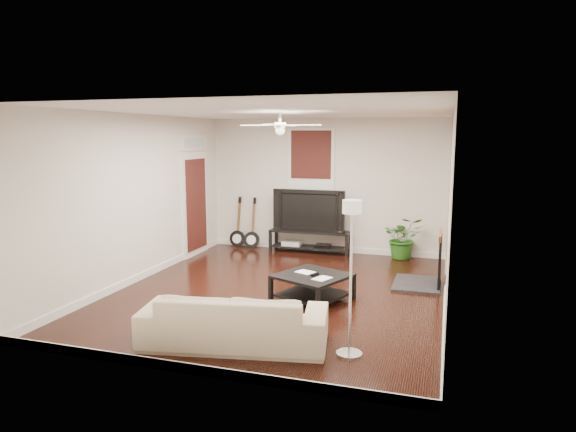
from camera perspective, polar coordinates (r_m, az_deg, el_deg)
name	(u,v)px	position (r m, az deg, el deg)	size (l,w,h in m)	color
room	(280,204)	(7.89, -0.87, 1.36)	(5.01, 6.01, 2.81)	black
brick_accent	(449,202)	(8.49, 17.51, 1.48)	(0.02, 2.20, 2.80)	#AC5B37
fireplace	(427,259)	(8.66, 15.30, -4.60)	(0.80, 1.10, 0.92)	black
window_back	(311,159)	(10.77, 2.59, 6.33)	(1.00, 0.06, 1.30)	black
door_left	(195,195)	(10.61, -10.31, 2.36)	(0.08, 1.00, 2.50)	white
tv_stand	(310,241)	(10.79, 2.47, -2.84)	(1.69, 0.45, 0.47)	black
tv	(310,210)	(10.69, 2.53, 0.70)	(1.52, 0.20, 0.87)	black
coffee_table	(312,287)	(7.72, 2.75, -7.97)	(0.94, 0.94, 0.39)	black
sofa	(235,319)	(6.15, -5.98, -11.31)	(2.17, 0.85, 0.63)	tan
floor_lamp	(351,279)	(5.69, 7.01, -7.00)	(0.29, 0.29, 1.77)	white
potted_plant	(403,238)	(10.47, 12.74, -2.36)	(0.77, 0.67, 0.86)	#255F1B
guitar_left	(237,222)	(11.23, -5.70, -0.70)	(0.35, 0.25, 1.13)	black
guitar_right	(252,223)	(11.07, -4.09, -0.82)	(0.35, 0.25, 1.13)	black
ceiling_fan	(280,125)	(7.82, -0.89, 10.10)	(1.24, 1.24, 0.32)	white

